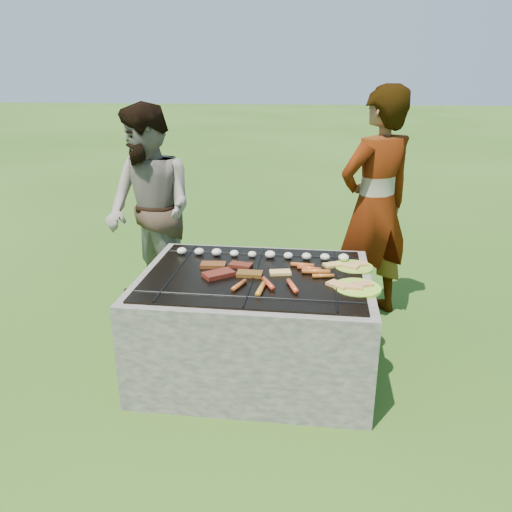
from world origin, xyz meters
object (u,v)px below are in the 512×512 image
at_px(plate_near, 357,288).
at_px(cook, 375,207).
at_px(fire_pit, 255,326).
at_px(plate_far, 354,267).
at_px(bystander, 150,211).

bearing_deg(plate_near, cook, 80.07).
relative_size(fire_pit, plate_far, 4.68).
xyz_separation_m(plate_far, plate_near, (-0.00, -0.31, 0.00)).
bearing_deg(bystander, cook, 42.02).
height_order(plate_far, plate_near, plate_near).
bearing_deg(bystander, fire_pit, -2.87).
distance_m(plate_far, cook, 0.72).
bearing_deg(bystander, plate_far, 16.60).
distance_m(fire_pit, bystander, 1.22).
height_order(fire_pit, plate_far, plate_far).
relative_size(plate_far, cook, 0.17).
bearing_deg(cook, fire_pit, 14.31).
xyz_separation_m(fire_pit, cook, (0.73, 0.85, 0.53)).
bearing_deg(bystander, plate_near, 6.67).
height_order(cook, bystander, cook).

